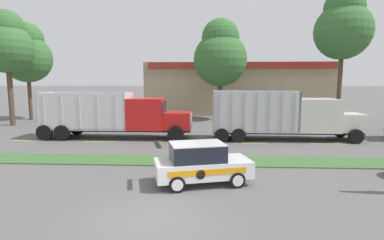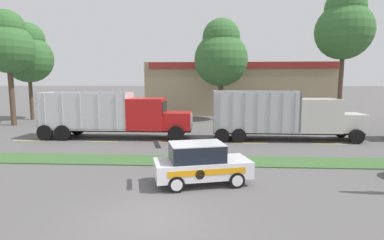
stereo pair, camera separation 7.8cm
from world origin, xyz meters
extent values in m
plane|color=#5B5959|center=(0.00, 0.00, 0.00)|extent=(600.00, 600.00, 0.00)
cube|color=#3D6633|center=(0.00, 6.85, 0.03)|extent=(120.00, 2.13, 0.06)
cube|color=yellow|center=(-11.38, 11.92, 0.00)|extent=(2.40, 0.14, 0.01)
cube|color=yellow|center=(-5.98, 11.92, 0.00)|extent=(2.40, 0.14, 0.01)
cube|color=yellow|center=(-0.58, 11.92, 0.00)|extent=(2.40, 0.14, 0.01)
cube|color=yellow|center=(4.82, 11.92, 0.00)|extent=(2.40, 0.14, 0.01)
cube|color=yellow|center=(10.22, 11.92, 0.00)|extent=(2.40, 0.14, 0.01)
cube|color=black|center=(7.62, 13.33, 0.60)|extent=(10.86, 1.40, 0.18)
cube|color=silver|center=(12.12, 13.33, 1.34)|extent=(1.86, 2.09, 1.31)
cube|color=#B7B7BC|center=(13.08, 13.33, 1.34)|extent=(0.06, 1.78, 1.11)
cube|color=silver|center=(9.74, 13.33, 1.88)|extent=(2.91, 2.54, 2.38)
cube|color=black|center=(11.22, 13.33, 2.30)|extent=(0.04, 2.16, 1.07)
cylinder|color=silver|center=(8.18, 12.50, 2.64)|extent=(0.14, 0.14, 1.51)
cube|color=#B7B7BC|center=(5.24, 13.33, 0.75)|extent=(6.09, 2.54, 0.12)
cube|color=#B7B7BC|center=(8.20, 13.33, 2.19)|extent=(0.16, 2.54, 2.89)
cube|color=#B7B7BC|center=(2.27, 13.33, 2.19)|extent=(0.16, 2.54, 2.89)
cube|color=#B7B7BC|center=(5.24, 12.13, 2.19)|extent=(6.09, 0.16, 2.89)
cube|color=#B7B7BC|center=(5.24, 14.52, 2.19)|extent=(6.09, 0.16, 2.89)
cube|color=#A3A3A8|center=(2.63, 12.03, 2.19)|extent=(0.10, 0.04, 2.75)
cube|color=#A3A3A8|center=(3.50, 12.03, 2.19)|extent=(0.10, 0.04, 2.75)
cube|color=#A3A3A8|center=(4.37, 12.03, 2.19)|extent=(0.10, 0.04, 2.75)
cube|color=#A3A3A8|center=(5.24, 12.03, 2.19)|extent=(0.10, 0.04, 2.75)
cube|color=#A3A3A8|center=(6.11, 12.03, 2.19)|extent=(0.10, 0.04, 2.75)
cube|color=#A3A3A8|center=(6.98, 12.03, 2.19)|extent=(0.10, 0.04, 2.75)
cube|color=#A3A3A8|center=(7.85, 12.03, 2.19)|extent=(0.10, 0.04, 2.75)
cylinder|color=black|center=(12.12, 12.07, 0.51)|extent=(1.01, 0.30, 1.01)
cylinder|color=black|center=(12.12, 14.58, 0.51)|extent=(1.01, 0.30, 1.01)
cylinder|color=black|center=(2.79, 12.07, 0.51)|extent=(1.01, 0.30, 1.01)
cylinder|color=black|center=(2.79, 14.58, 0.51)|extent=(1.01, 0.30, 1.01)
cylinder|color=black|center=(3.98, 12.07, 0.51)|extent=(1.01, 0.30, 1.01)
cylinder|color=black|center=(3.98, 14.58, 0.51)|extent=(1.01, 0.30, 1.01)
cube|color=black|center=(-5.15, 13.35, 0.67)|extent=(11.31, 1.42, 0.18)
cube|color=red|center=(-0.51, 13.35, 1.39)|extent=(2.03, 2.11, 1.27)
cube|color=#B7B7BC|center=(0.53, 13.35, 1.39)|extent=(0.06, 1.80, 1.08)
cube|color=red|center=(-2.85, 13.35, 1.91)|extent=(2.64, 2.58, 2.31)
cube|color=black|center=(-1.51, 13.35, 2.32)|extent=(0.04, 2.19, 1.04)
cylinder|color=silver|center=(-4.27, 12.51, 2.65)|extent=(0.14, 0.14, 1.48)
cube|color=silver|center=(-7.49, 13.35, 0.82)|extent=(6.64, 2.58, 0.12)
cube|color=silver|center=(-4.25, 13.35, 2.16)|extent=(0.16, 2.58, 2.69)
cube|color=silver|center=(-10.73, 13.35, 2.16)|extent=(0.16, 2.58, 2.69)
cube|color=silver|center=(-7.49, 12.14, 2.16)|extent=(6.64, 0.16, 2.69)
cube|color=silver|center=(-7.49, 14.56, 2.16)|extent=(6.64, 0.16, 2.69)
cube|color=#BCBCC1|center=(-10.15, 12.04, 2.16)|extent=(0.10, 0.04, 2.55)
cube|color=#BCBCC1|center=(-8.82, 12.04, 2.16)|extent=(0.10, 0.04, 2.55)
cube|color=#BCBCC1|center=(-7.49, 12.04, 2.16)|extent=(0.10, 0.04, 2.55)
cube|color=#BCBCC1|center=(-6.16, 12.04, 2.16)|extent=(0.10, 0.04, 2.55)
cube|color=#BCBCC1|center=(-4.83, 12.04, 2.16)|extent=(0.10, 0.04, 2.55)
cylinder|color=black|center=(-0.51, 12.08, 0.58)|extent=(1.15, 0.30, 1.15)
cylinder|color=black|center=(-0.51, 14.62, 0.58)|extent=(1.15, 0.30, 1.15)
cylinder|color=black|center=(-10.21, 12.08, 0.58)|extent=(1.15, 0.30, 1.15)
cylinder|color=black|center=(-10.21, 14.62, 0.58)|extent=(1.15, 0.30, 1.15)
cylinder|color=black|center=(-8.88, 12.08, 0.58)|extent=(1.15, 0.30, 1.15)
cylinder|color=black|center=(-8.88, 14.62, 0.58)|extent=(1.15, 0.30, 1.15)
cube|color=white|center=(1.57, 3.31, 0.67)|extent=(4.32, 2.71, 0.69)
cube|color=black|center=(1.34, 3.25, 1.37)|extent=(2.52, 2.04, 0.70)
cube|color=white|center=(1.34, 3.25, 1.74)|extent=(2.52, 2.04, 0.04)
cube|color=black|center=(-0.26, 2.82, 1.78)|extent=(0.55, 1.38, 0.03)
cube|color=orange|center=(1.80, 2.47, 0.74)|extent=(3.10, 0.85, 0.24)
cylinder|color=black|center=(1.51, 2.39, 0.67)|extent=(0.37, 0.11, 0.38)
cylinder|color=black|center=(2.99, 2.84, 0.33)|extent=(0.68, 0.36, 0.65)
cylinder|color=silver|center=(3.02, 2.74, 0.33)|extent=(0.45, 0.13, 0.46)
cylinder|color=black|center=(2.56, 4.43, 0.33)|extent=(0.68, 0.36, 0.65)
cylinder|color=silver|center=(2.53, 4.53, 0.33)|extent=(0.45, 0.13, 0.46)
cylinder|color=black|center=(0.59, 2.20, 0.33)|extent=(0.68, 0.36, 0.65)
cylinder|color=silver|center=(0.62, 2.09, 0.33)|extent=(0.45, 0.13, 0.46)
cylinder|color=black|center=(0.16, 3.78, 0.33)|extent=(0.68, 0.36, 0.65)
cylinder|color=silver|center=(0.13, 3.89, 0.33)|extent=(0.45, 0.13, 0.46)
cube|color=#9E896B|center=(5.90, 34.58, 3.37)|extent=(24.39, 12.00, 6.74)
cube|color=maroon|center=(5.90, 28.53, 6.29)|extent=(23.17, 0.10, 0.80)
cylinder|color=brown|center=(-17.51, 19.40, 3.10)|extent=(0.50, 0.50, 6.19)
sphere|color=#386B33|center=(-17.51, 19.40, 7.51)|extent=(4.81, 4.81, 4.81)
sphere|color=#386B33|center=(-17.51, 19.40, 9.44)|extent=(3.37, 3.37, 3.37)
cylinder|color=brown|center=(-18.29, 23.85, 2.71)|extent=(0.41, 0.41, 5.41)
sphere|color=#386B33|center=(-18.29, 23.85, 6.87)|extent=(5.29, 5.29, 5.29)
sphere|color=#386B33|center=(-18.29, 23.85, 8.98)|extent=(3.70, 3.70, 3.70)
cylinder|color=brown|center=(15.33, 22.70, 3.90)|extent=(0.45, 0.45, 7.79)
sphere|color=#386B33|center=(15.33, 22.70, 9.34)|extent=(5.63, 5.63, 5.63)
sphere|color=#386B33|center=(15.33, 22.70, 11.59)|extent=(3.94, 3.94, 3.94)
cylinder|color=brown|center=(3.15, 24.83, 2.56)|extent=(0.56, 0.56, 5.12)
sphere|color=#386B33|center=(3.15, 24.83, 6.75)|extent=(5.93, 5.93, 5.93)
sphere|color=#386B33|center=(3.15, 24.83, 9.12)|extent=(4.15, 4.15, 4.15)
camera|label=1|loc=(1.75, -9.01, 4.31)|focal=28.00mm
camera|label=2|loc=(1.83, -9.01, 4.31)|focal=28.00mm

